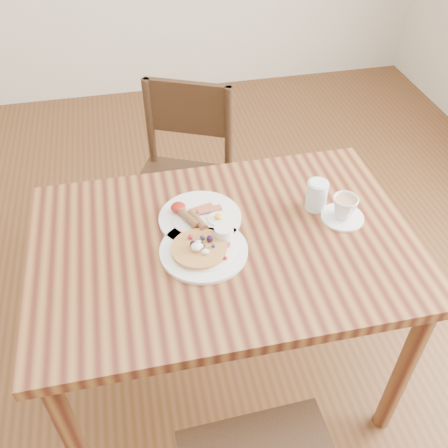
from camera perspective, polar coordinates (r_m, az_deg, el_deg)
name	(u,v)px	position (r m, az deg, el deg)	size (l,w,h in m)	color
ground	(224,370)	(2.15, 0.00, -16.31)	(5.00, 5.00, 0.00)	#513317
dining_table	(224,262)	(1.63, 0.00, -4.38)	(1.20, 0.80, 0.75)	brown
chair_far	(183,176)	(2.25, -4.66, 5.47)	(0.56, 0.56, 0.88)	#3B2315
pancake_plate	(205,248)	(1.52, -2.23, -2.74)	(0.27, 0.27, 0.06)	white
breakfast_plate	(199,217)	(1.63, -2.89, 0.79)	(0.27, 0.27, 0.04)	white
teacup_saucer	(344,209)	(1.66, 13.54, 1.64)	(0.14, 0.14, 0.09)	white
water_glass	(317,195)	(1.67, 10.54, 3.24)	(0.07, 0.07, 0.10)	silver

